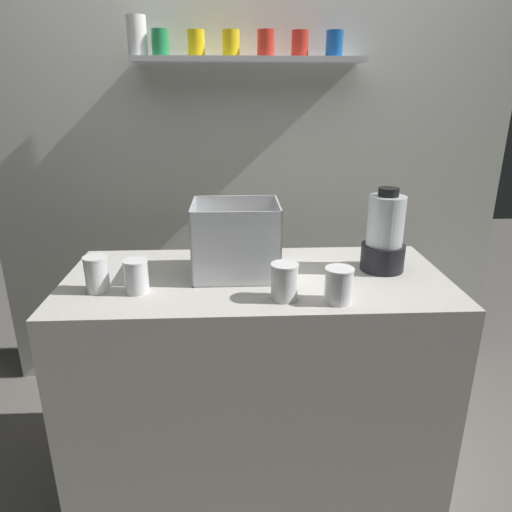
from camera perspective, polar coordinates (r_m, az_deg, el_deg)
name	(u,v)px	position (r m, az deg, el deg)	size (l,w,h in m)	color
ground_plane	(256,469)	(2.21, 0.00, -24.68)	(8.00, 8.00, 0.00)	slate
counter	(256,380)	(1.92, 0.00, -15.04)	(1.40, 0.64, 0.90)	beige
back_wall_unit	(248,150)	(2.36, -0.97, 12.91)	(2.60, 0.24, 2.50)	silver
carrot_display_bin	(237,252)	(1.71, -2.34, 0.51)	(0.31, 0.26, 0.27)	white
blender_pitcher	(384,236)	(1.80, 15.51, 2.38)	(0.16, 0.16, 0.31)	black
juice_cup_pomegranate_far_left	(97,275)	(1.65, -18.98, -2.25)	(0.08, 0.08, 0.12)	white
juice_cup_carrot_left	(137,278)	(1.61, -14.48, -2.68)	(0.08, 0.08, 0.12)	white
juice_cup_orange_middle	(284,283)	(1.51, 3.51, -3.31)	(0.09, 0.09, 0.12)	white
juice_cup_carrot_right	(339,286)	(1.51, 10.14, -3.71)	(0.09, 0.09, 0.12)	white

